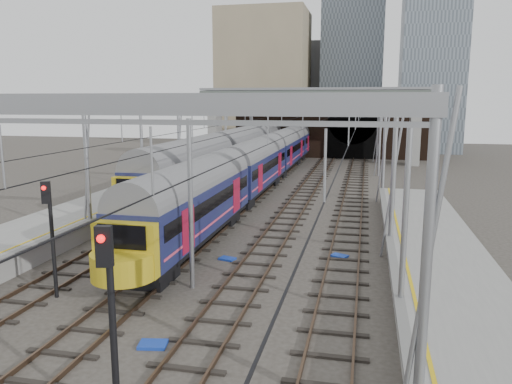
% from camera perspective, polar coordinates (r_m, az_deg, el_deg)
% --- Properties ---
extents(ground, '(160.00, 160.00, 0.00)m').
position_cam_1_polar(ground, '(19.62, -9.26, -12.79)').
color(ground, '#38332D').
rests_on(ground, ground).
extents(platform_right, '(4.32, 47.00, 1.12)m').
position_cam_1_polar(platform_right, '(17.12, 23.30, -15.10)').
color(platform_right, gray).
rests_on(platform_right, ground).
extents(tracks, '(14.40, 80.00, 0.22)m').
position_cam_1_polar(tracks, '(33.33, 0.27, -2.89)').
color(tracks, '#4C3828').
rests_on(tracks, ground).
extents(overhead_line, '(16.80, 80.00, 8.00)m').
position_cam_1_polar(overhead_line, '(38.82, 2.32, 8.75)').
color(overhead_line, gray).
rests_on(overhead_line, ground).
extents(retaining_wall, '(28.00, 2.75, 9.00)m').
position_cam_1_polar(retaining_wall, '(68.93, 7.98, 7.52)').
color(retaining_wall, black).
rests_on(retaining_wall, ground).
extents(overbridge, '(28.00, 3.00, 9.25)m').
position_cam_1_polar(overbridge, '(63.08, 6.32, 9.97)').
color(overbridge, gray).
rests_on(overbridge, ground).
extents(city_skyline, '(37.50, 27.50, 60.00)m').
position_cam_1_polar(city_skyline, '(87.79, 10.11, 16.41)').
color(city_skyline, tan).
rests_on(city_skyline, ground).
extents(train_main, '(2.66, 61.54, 4.62)m').
position_cam_1_polar(train_main, '(48.49, 1.88, 4.15)').
color(train_main, black).
rests_on(train_main, ground).
extents(train_second, '(2.90, 50.20, 4.95)m').
position_cam_1_polar(train_second, '(52.79, -1.69, 4.82)').
color(train_second, black).
rests_on(train_second, ground).
extents(signal_near_left, '(0.38, 0.46, 4.69)m').
position_cam_1_polar(signal_near_left, '(20.80, -22.45, -3.49)').
color(signal_near_left, black).
rests_on(signal_near_left, ground).
extents(signal_near_centre, '(0.39, 0.47, 5.04)m').
position_cam_1_polar(signal_near_centre, '(11.87, -16.32, -12.41)').
color(signal_near_centre, black).
rests_on(signal_near_centre, ground).
extents(equip_cover_a, '(0.98, 0.77, 0.10)m').
position_cam_1_polar(equip_cover_a, '(16.89, -11.71, -16.70)').
color(equip_cover_a, '#1638AB').
rests_on(equip_cover_a, ground).
extents(equip_cover_b, '(0.88, 0.72, 0.09)m').
position_cam_1_polar(equip_cover_b, '(24.71, -3.31, -7.62)').
color(equip_cover_b, '#1638AB').
rests_on(equip_cover_b, ground).
extents(equip_cover_c, '(0.95, 0.84, 0.09)m').
position_cam_1_polar(equip_cover_c, '(25.44, 9.52, -7.21)').
color(equip_cover_c, '#1638AB').
rests_on(equip_cover_c, ground).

